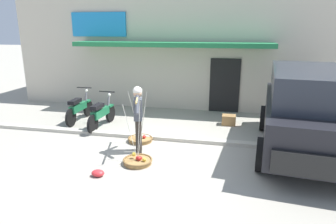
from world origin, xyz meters
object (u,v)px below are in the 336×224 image
(fruit_basket_left_side, at_px, (140,139))
(motorcycle_nearest_shop, at_px, (79,108))
(parked_truck, at_px, (306,108))
(wooden_crate, at_px, (229,120))
(fruit_basket_right_side, at_px, (138,161))
(motorcycle_second_in_row, at_px, (101,114))
(fruit_vendor, at_px, (138,115))
(plastic_litter_bag, at_px, (98,173))

(fruit_basket_left_side, height_order, motorcycle_nearest_shop, fruit_basket_left_side)
(parked_truck, distance_m, wooden_crate, 2.78)
(fruit_basket_right_side, relative_size, motorcycle_nearest_shop, 0.80)
(fruit_basket_left_side, relative_size, motorcycle_second_in_row, 0.80)
(fruit_basket_right_side, bearing_deg, fruit_vendor, 104.97)
(motorcycle_second_in_row, xyz_separation_m, parked_truck, (5.81, -0.66, 0.68))
(parked_truck, bearing_deg, plastic_litter_bag, -152.20)
(motorcycle_second_in_row, bearing_deg, wooden_crate, 16.24)
(parked_truck, distance_m, plastic_litter_bag, 5.24)
(parked_truck, bearing_deg, fruit_vendor, -167.05)
(fruit_basket_right_side, height_order, motorcycle_second_in_row, fruit_basket_right_side)
(fruit_vendor, bearing_deg, motorcycle_nearest_shop, 143.08)
(fruit_basket_right_side, distance_m, motorcycle_second_in_row, 3.01)
(fruit_basket_left_side, distance_m, wooden_crate, 3.15)
(fruit_basket_left_side, bearing_deg, parked_truck, 3.35)
(fruit_basket_right_side, relative_size, wooden_crate, 3.30)
(motorcycle_second_in_row, distance_m, plastic_litter_bag, 3.33)
(fruit_basket_left_side, xyz_separation_m, parked_truck, (4.26, 0.25, 1.06))
(fruit_vendor, height_order, fruit_basket_right_side, fruit_vendor)
(fruit_basket_right_side, distance_m, motorcycle_nearest_shop, 4.05)
(motorcycle_nearest_shop, bearing_deg, plastic_litter_bag, -56.92)
(parked_truck, bearing_deg, fruit_basket_left_side, -176.65)
(parked_truck, xyz_separation_m, wooden_crate, (-1.87, 1.81, -0.97))
(fruit_basket_left_side, relative_size, wooden_crate, 3.30)
(fruit_vendor, xyz_separation_m, fruit_basket_left_side, (-0.18, 0.69, -0.90))
(fruit_vendor, relative_size, motorcycle_second_in_row, 0.93)
(motorcycle_nearest_shop, bearing_deg, parked_truck, -9.43)
(motorcycle_second_in_row, bearing_deg, plastic_litter_bag, -67.30)
(fruit_basket_right_side, height_order, motorcycle_nearest_shop, fruit_basket_right_side)
(fruit_vendor, height_order, wooden_crate, fruit_vendor)
(parked_truck, height_order, plastic_litter_bag, parked_truck)
(fruit_basket_right_side, xyz_separation_m, parked_truck, (3.89, 1.63, 1.06))
(fruit_basket_right_side, xyz_separation_m, motorcycle_second_in_row, (-1.92, 2.29, 0.38))
(fruit_basket_left_side, relative_size, plastic_litter_bag, 5.18)
(fruit_basket_right_side, bearing_deg, wooden_crate, 59.55)
(parked_truck, relative_size, plastic_litter_bag, 17.75)
(plastic_litter_bag, relative_size, wooden_crate, 0.64)
(parked_truck, bearing_deg, motorcycle_second_in_row, 173.50)
(fruit_basket_right_side, height_order, wooden_crate, fruit_basket_right_side)
(motorcycle_second_in_row, bearing_deg, motorcycle_nearest_shop, 155.11)
(fruit_vendor, distance_m, motorcycle_nearest_shop, 3.49)
(fruit_vendor, xyz_separation_m, parked_truck, (4.08, 0.94, 0.16))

